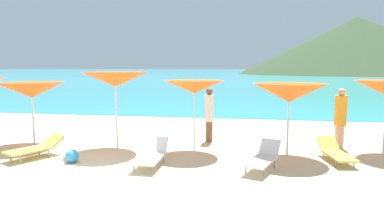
{
  "coord_description": "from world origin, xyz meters",
  "views": [
    {
      "loc": [
        4.27,
        -7.02,
        2.53
      ],
      "look_at": [
        2.44,
        3.63,
        1.2
      ],
      "focal_mm": 30.92,
      "sensor_mm": 36.0,
      "label": 1
    }
  ],
  "objects_px": {
    "umbrella_5": "(289,93)",
    "beachgoer_0": "(209,113)",
    "lounge_chair_8": "(336,152)",
    "beachgoer_3": "(340,117)",
    "umbrella_4": "(194,87)",
    "lounge_chair_3": "(35,148)",
    "umbrella_2": "(31,90)",
    "lounge_chair_5": "(263,158)",
    "beach_ball": "(72,156)",
    "umbrella_3": "(116,80)",
    "lounge_chair_6": "(151,155)"
  },
  "relations": [
    {
      "from": "beachgoer_0",
      "to": "beachgoer_3",
      "type": "xyz_separation_m",
      "value": [
        4.15,
        -0.23,
        0.02
      ]
    },
    {
      "from": "beach_ball",
      "to": "lounge_chair_5",
      "type": "bearing_deg",
      "value": 3.2
    },
    {
      "from": "lounge_chair_5",
      "to": "beach_ball",
      "type": "distance_m",
      "value": 5.01
    },
    {
      "from": "umbrella_5",
      "to": "lounge_chair_5",
      "type": "height_order",
      "value": "umbrella_5"
    },
    {
      "from": "umbrella_2",
      "to": "lounge_chair_5",
      "type": "xyz_separation_m",
      "value": [
        7.35,
        -1.48,
        -1.5
      ]
    },
    {
      "from": "umbrella_2",
      "to": "lounge_chair_8",
      "type": "relative_size",
      "value": 1.4
    },
    {
      "from": "lounge_chair_5",
      "to": "beach_ball",
      "type": "xyz_separation_m",
      "value": [
        -5.0,
        -0.28,
        -0.12
      ]
    },
    {
      "from": "lounge_chair_8",
      "to": "beachgoer_3",
      "type": "bearing_deg",
      "value": 63.78
    },
    {
      "from": "umbrella_2",
      "to": "umbrella_4",
      "type": "bearing_deg",
      "value": 0.37
    },
    {
      "from": "umbrella_4",
      "to": "lounge_chair_8",
      "type": "distance_m",
      "value": 4.34
    },
    {
      "from": "umbrella_2",
      "to": "umbrella_5",
      "type": "bearing_deg",
      "value": -0.71
    },
    {
      "from": "lounge_chair_8",
      "to": "beachgoer_3",
      "type": "relative_size",
      "value": 0.86
    },
    {
      "from": "umbrella_2",
      "to": "beachgoer_0",
      "type": "relative_size",
      "value": 1.25
    },
    {
      "from": "lounge_chair_5",
      "to": "lounge_chair_6",
      "type": "distance_m",
      "value": 2.85
    },
    {
      "from": "umbrella_3",
      "to": "umbrella_5",
      "type": "relative_size",
      "value": 1.15
    },
    {
      "from": "beachgoer_0",
      "to": "lounge_chair_8",
      "type": "bearing_deg",
      "value": 109.06
    },
    {
      "from": "umbrella_2",
      "to": "lounge_chair_8",
      "type": "xyz_separation_m",
      "value": [
        9.32,
        -0.38,
        -1.55
      ]
    },
    {
      "from": "umbrella_4",
      "to": "lounge_chair_8",
      "type": "relative_size",
      "value": 1.31
    },
    {
      "from": "lounge_chair_8",
      "to": "beachgoer_0",
      "type": "bearing_deg",
      "value": 145.41
    },
    {
      "from": "lounge_chair_3",
      "to": "beachgoer_3",
      "type": "height_order",
      "value": "beachgoer_3"
    },
    {
      "from": "lounge_chair_6",
      "to": "beachgoer_0",
      "type": "bearing_deg",
      "value": 69.32
    },
    {
      "from": "lounge_chair_5",
      "to": "lounge_chair_8",
      "type": "xyz_separation_m",
      "value": [
        1.98,
        1.1,
        -0.05
      ]
    },
    {
      "from": "umbrella_2",
      "to": "beachgoer_3",
      "type": "distance_m",
      "value": 9.9
    },
    {
      "from": "beachgoer_0",
      "to": "beach_ball",
      "type": "height_order",
      "value": "beachgoer_0"
    },
    {
      "from": "lounge_chair_3",
      "to": "lounge_chair_8",
      "type": "bearing_deg",
      "value": 34.77
    },
    {
      "from": "beach_ball",
      "to": "lounge_chair_3",
      "type": "bearing_deg",
      "value": 167.99
    },
    {
      "from": "umbrella_4",
      "to": "beachgoer_3",
      "type": "distance_m",
      "value": 4.68
    },
    {
      "from": "beachgoer_0",
      "to": "beach_ball",
      "type": "xyz_separation_m",
      "value": [
        -3.3,
        -3.14,
        -0.8
      ]
    },
    {
      "from": "umbrella_2",
      "to": "lounge_chair_5",
      "type": "distance_m",
      "value": 7.64
    },
    {
      "from": "umbrella_4",
      "to": "beach_ball",
      "type": "height_order",
      "value": "umbrella_4"
    },
    {
      "from": "lounge_chair_3",
      "to": "lounge_chair_6",
      "type": "distance_m",
      "value": 3.42
    },
    {
      "from": "lounge_chair_8",
      "to": "umbrella_5",
      "type": "bearing_deg",
      "value": 158.37
    },
    {
      "from": "beachgoer_3",
      "to": "umbrella_2",
      "type": "bearing_deg",
      "value": 72.63
    },
    {
      "from": "umbrella_3",
      "to": "lounge_chair_8",
      "type": "xyz_separation_m",
      "value": [
        6.41,
        -0.34,
        -1.91
      ]
    },
    {
      "from": "beachgoer_0",
      "to": "umbrella_2",
      "type": "bearing_deg",
      "value": -31.62
    },
    {
      "from": "umbrella_3",
      "to": "beachgoer_0",
      "type": "distance_m",
      "value": 3.3
    },
    {
      "from": "lounge_chair_5",
      "to": "lounge_chair_8",
      "type": "bearing_deg",
      "value": 49.58
    },
    {
      "from": "umbrella_5",
      "to": "beachgoer_0",
      "type": "distance_m",
      "value": 2.96
    },
    {
      "from": "umbrella_2",
      "to": "lounge_chair_6",
      "type": "xyz_separation_m",
      "value": [
        4.5,
        -1.63,
        -1.51
      ]
    },
    {
      "from": "umbrella_5",
      "to": "lounge_chair_5",
      "type": "relative_size",
      "value": 1.31
    },
    {
      "from": "umbrella_2",
      "to": "lounge_chair_3",
      "type": "height_order",
      "value": "umbrella_2"
    },
    {
      "from": "umbrella_3",
      "to": "beachgoer_0",
      "type": "bearing_deg",
      "value": 27.37
    },
    {
      "from": "lounge_chair_6",
      "to": "beachgoer_3",
      "type": "distance_m",
      "value": 6.03
    },
    {
      "from": "umbrella_2",
      "to": "umbrella_3",
      "type": "xyz_separation_m",
      "value": [
        2.91,
        -0.04,
        0.36
      ]
    },
    {
      "from": "umbrella_3",
      "to": "lounge_chair_8",
      "type": "bearing_deg",
      "value": -3.05
    },
    {
      "from": "umbrella_3",
      "to": "lounge_chair_5",
      "type": "height_order",
      "value": "umbrella_3"
    },
    {
      "from": "umbrella_2",
      "to": "lounge_chair_3",
      "type": "distance_m",
      "value": 2.37
    },
    {
      "from": "umbrella_2",
      "to": "lounge_chair_8",
      "type": "bearing_deg",
      "value": -2.33
    },
    {
      "from": "lounge_chair_3",
      "to": "lounge_chair_6",
      "type": "relative_size",
      "value": 1.08
    },
    {
      "from": "umbrella_3",
      "to": "lounge_chair_8",
      "type": "height_order",
      "value": "umbrella_3"
    }
  ]
}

